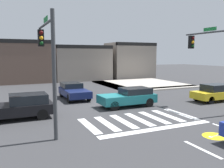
# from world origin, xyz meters

# --- Properties ---
(ground_plane) EXTENTS (120.00, 120.00, 0.00)m
(ground_plane) POSITION_xyz_m (0.00, 0.00, 0.00)
(ground_plane) COLOR #353538
(crosswalk_near) EXTENTS (6.76, 3.07, 0.01)m
(crosswalk_near) POSITION_xyz_m (-0.00, -4.50, 0.00)
(crosswalk_near) COLOR silver
(crosswalk_near) RESTS_ON ground_plane
(bike_detector_marking) EXTENTS (1.15, 1.15, 0.01)m
(bike_detector_marking) POSITION_xyz_m (1.75, -8.55, 0.00)
(bike_detector_marking) COLOR yellow
(bike_detector_marking) RESTS_ON ground_plane
(curb_corner_northeast) EXTENTS (10.00, 10.60, 0.15)m
(curb_corner_northeast) POSITION_xyz_m (8.49, 9.42, 0.07)
(curb_corner_northeast) COLOR #B2AA9E
(curb_corner_northeast) RESTS_ON ground_plane
(storefront_row) EXTENTS (25.49, 6.82, 5.80)m
(storefront_row) POSITION_xyz_m (2.18, 19.08, 2.81)
(storefront_row) COLOR brown
(storefront_row) RESTS_ON ground_plane
(traffic_signal_southwest) EXTENTS (0.32, 4.12, 5.79)m
(traffic_signal_southwest) POSITION_xyz_m (-5.20, -4.34, 3.96)
(traffic_signal_southwest) COLOR #383A3D
(traffic_signal_southwest) RESTS_ON ground_plane
(traffic_signal_southeast) EXTENTS (0.32, 4.24, 5.74)m
(traffic_signal_southeast) POSITION_xyz_m (5.69, -4.49, 3.96)
(traffic_signal_southeast) COLOR #383A3D
(traffic_signal_southeast) RESTS_ON ground_plane
(car_teal) EXTENTS (4.18, 1.84, 1.37)m
(car_teal) POSITION_xyz_m (1.16, -1.08, 0.72)
(car_teal) COLOR #196B70
(car_teal) RESTS_ON ground_plane
(car_yellow) EXTENTS (4.36, 1.72, 1.42)m
(car_yellow) POSITION_xyz_m (8.82, -2.28, 0.71)
(car_yellow) COLOR gold
(car_yellow) RESTS_ON ground_plane
(car_navy) EXTENTS (1.88, 4.23, 1.33)m
(car_navy) POSITION_xyz_m (-1.75, 3.72, 0.70)
(car_navy) COLOR #141E4C
(car_navy) RESTS_ON ground_plane
(car_black) EXTENTS (4.46, 1.91, 1.47)m
(car_black) POSITION_xyz_m (-6.57, -1.40, 0.75)
(car_black) COLOR black
(car_black) RESTS_ON ground_plane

